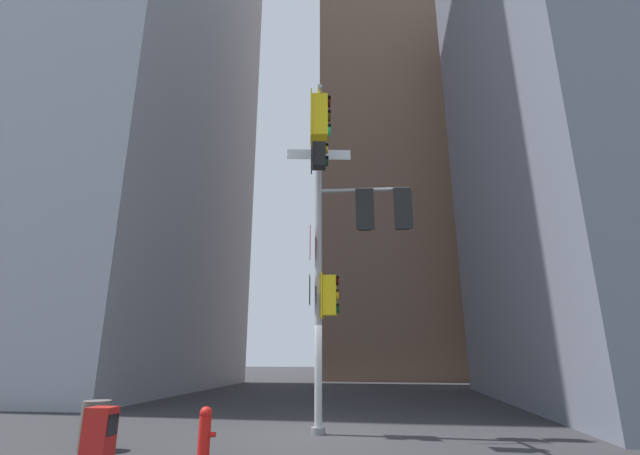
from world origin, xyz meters
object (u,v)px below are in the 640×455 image
(signal_pole_assembly, at_px, (338,217))
(trash_bin, at_px, (94,425))
(newspaper_box, at_px, (99,436))
(fire_hydrant, at_px, (205,430))

(signal_pole_assembly, bearing_deg, trash_bin, -158.14)
(newspaper_box, bearing_deg, signal_pole_assembly, 39.09)
(newspaper_box, distance_m, trash_bin, 1.51)
(signal_pole_assembly, xyz_separation_m, newspaper_box, (-3.81, -3.10, -4.71))
(signal_pole_assembly, distance_m, trash_bin, 6.94)
(signal_pole_assembly, distance_m, newspaper_box, 6.80)
(newspaper_box, relative_size, trash_bin, 1.02)
(signal_pole_assembly, xyz_separation_m, fire_hydrant, (-2.33, -2.13, -4.73))
(fire_hydrant, bearing_deg, newspaper_box, -146.79)
(fire_hydrant, bearing_deg, trash_bin, 174.37)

